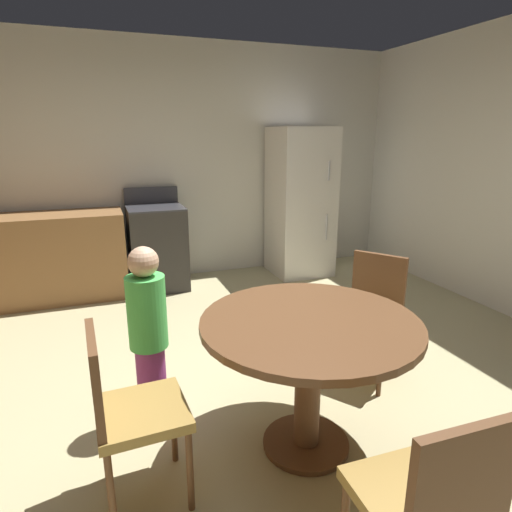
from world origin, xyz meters
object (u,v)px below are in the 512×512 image
(dining_table, at_px, (309,348))
(chair_west, at_px, (126,406))
(chair_northeast, at_px, (371,308))
(oven_range, at_px, (157,247))
(refrigerator, at_px, (300,203))
(chair_south, at_px, (430,501))
(person_child, at_px, (148,333))

(dining_table, distance_m, chair_west, 0.94)
(chair_west, xyz_separation_m, chair_northeast, (1.70, 0.58, 0.00))
(oven_range, distance_m, chair_northeast, 2.66)
(refrigerator, distance_m, chair_west, 3.73)
(oven_range, relative_size, chair_northeast, 1.26)
(dining_table, xyz_separation_m, chair_south, (-0.02, -0.93, -0.10))
(refrigerator, relative_size, dining_table, 1.55)
(refrigerator, distance_m, dining_table, 3.20)
(dining_table, distance_m, person_child, 0.92)
(oven_range, xyz_separation_m, person_child, (-0.38, -2.43, 0.11))
(chair_south, bearing_deg, dining_table, 0.00)
(oven_range, height_order, refrigerator, refrigerator)
(oven_range, xyz_separation_m, chair_west, (-0.55, -2.98, 0.03))
(oven_range, relative_size, refrigerator, 0.62)
(refrigerator, distance_m, chair_south, 4.08)
(chair_west, bearing_deg, person_child, 70.36)
(chair_south, bearing_deg, person_child, 28.60)
(refrigerator, height_order, chair_west, refrigerator)
(chair_northeast, relative_size, person_child, 0.80)
(chair_south, bearing_deg, chair_west, 47.05)
(chair_west, relative_size, chair_northeast, 1.00)
(oven_range, height_order, dining_table, oven_range)
(dining_table, height_order, chair_south, chair_south)
(refrigerator, bearing_deg, person_child, -131.54)
(chair_south, bearing_deg, refrigerator, -18.22)
(person_child, bearing_deg, refrigerator, 82.20)
(chair_northeast, height_order, person_child, person_child)
(oven_range, bearing_deg, person_child, -98.84)
(chair_west, xyz_separation_m, person_child, (0.17, 0.55, 0.08))
(chair_northeast, relative_size, chair_south, 1.00)
(dining_table, relative_size, person_child, 1.04)
(oven_range, xyz_separation_m, chair_northeast, (1.15, -2.40, 0.03))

